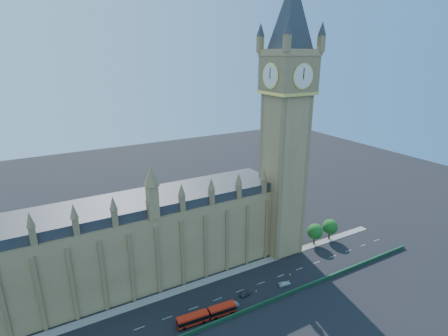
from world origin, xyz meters
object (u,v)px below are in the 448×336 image
car_grey (246,293)px  red_bus (207,315)px  car_white (285,284)px  car_silver (231,305)px

car_grey → red_bus: bearing=100.0°
red_bus → car_white: red_bus is taller
car_white → car_silver: bearing=98.5°
car_silver → car_grey: bearing=-66.4°
red_bus → car_silver: (8.43, 0.88, -0.77)m
red_bus → car_white: bearing=7.0°
car_grey → car_white: (13.60, -1.93, -0.11)m
red_bus → car_white: 28.57m
red_bus → car_grey: bearing=16.7°
red_bus → car_silver: bearing=10.2°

